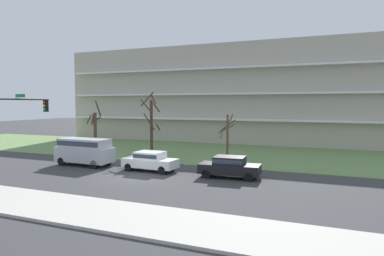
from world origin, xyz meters
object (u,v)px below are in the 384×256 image
Objects in this scene: van_silver_near_left at (84,150)px; sedan_black_center_left at (230,166)px; tree_left at (151,124)px; sedan_white_center_right at (150,160)px; tree_center at (227,136)px; traffic_signal_mast at (7,121)px; tree_far_left at (95,129)px.

sedan_black_center_left is at bearing -177.57° from van_silver_near_left.
tree_left reaches higher than sedan_white_center_right.
tree_center is 0.74× the size of traffic_signal_mast.
tree_far_left is 7.39m from tree_left.
sedan_black_center_left is 1.01× the size of sedan_white_center_right.
sedan_white_center_right is at bearing -61.72° from tree_left.
van_silver_near_left is 13.13m from sedan_black_center_left.
sedan_black_center_left is at bearing -71.86° from tree_center.
tree_left is at bearing -178.71° from tree_center.
tree_center is 1.01× the size of sedan_white_center_right.
traffic_signal_mast is at bearing 86.77° from van_silver_near_left.
traffic_signal_mast reaches higher than sedan_black_center_left.
tree_center is at bearing -75.07° from sedan_black_center_left.
sedan_black_center_left is (10.02, -6.37, -2.48)m from tree_left.
tree_center is 7.06m from sedan_black_center_left.
sedan_white_center_right is at bearing -124.23° from tree_center.
tree_center is at bearing -121.87° from sedan_white_center_right.
tree_far_left is 15.22m from tree_center.
tree_far_left reaches higher than sedan_white_center_right.
van_silver_near_left is 0.86× the size of traffic_signal_mast.
tree_far_left is 0.94× the size of traffic_signal_mast.
sedan_white_center_right is 10.63m from traffic_signal_mast.
tree_center reaches higher than sedan_white_center_right.
van_silver_near_left is (4.24, -6.87, -1.20)m from tree_far_left.
van_silver_near_left reaches higher than sedan_black_center_left.
van_silver_near_left is at bearing -149.20° from tree_center.
tree_left is at bearing -59.36° from sedan_white_center_right.
tree_far_left is at bearing 178.77° from tree_center.
tree_far_left is 1.28× the size of sedan_white_center_right.
sedan_white_center_right is (-6.60, 0.00, 0.00)m from sedan_black_center_left.
sedan_white_center_right is at bearing -3.21° from sedan_black_center_left.
tree_center is at bearing -146.77° from van_silver_near_left.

